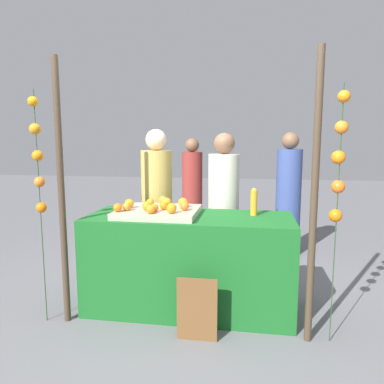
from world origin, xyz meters
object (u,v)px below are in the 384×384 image
Objects in this scene: juice_bottle at (254,203)px; chalkboard_sign at (197,310)px; stall_counter at (189,262)px; orange_0 at (118,208)px; vendor_left at (157,212)px; orange_1 at (172,208)px; vendor_right at (223,215)px.

juice_bottle is 0.48× the size of chalkboard_sign.
orange_0 reaches higher than stall_counter.
juice_bottle is 0.15× the size of vendor_left.
stall_counter is 7.49× the size of juice_bottle.
orange_0 is at bearing 156.05° from chalkboard_sign.
juice_bottle is 1.10m from chalkboard_sign.
orange_1 reaches higher than chalkboard_sign.
orange_1 is 0.78m from juice_bottle.
chalkboard_sign is 1.44m from vendor_left.
orange_1 is (-0.12, -0.21, 0.55)m from stall_counter.
juice_bottle is at bearing 11.26° from stall_counter.
juice_bottle is 0.65m from vendor_right.
orange_1 is at bearing -114.88° from vendor_right.
vendor_left reaches higher than chalkboard_sign.
chalkboard_sign is (-0.43, -0.67, -0.76)m from juice_bottle.
orange_1 is 0.93m from vendor_left.
vendor_right is (-0.32, 0.52, -0.24)m from juice_bottle.
vendor_left reaches higher than juice_bottle.
vendor_left reaches higher than orange_1.
orange_0 is at bearing -179.13° from orange_1.
orange_0 is at bearing -164.46° from juice_bottle.
orange_1 is 0.17× the size of chalkboard_sign.
orange_1 is 0.05× the size of vendor_left.
stall_counter reaches higher than chalkboard_sign.
vendor_left is at bearing -179.58° from vendor_right.
juice_bottle is 0.15× the size of vendor_right.
orange_0 is 0.05× the size of vendor_right.
orange_0 is 1.11m from chalkboard_sign.
vendor_left is at bearing 154.15° from juice_bottle.
chalkboard_sign is at bearing -51.46° from orange_1.
orange_0 is 0.86× the size of orange_1.
vendor_left reaches higher than vendor_right.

